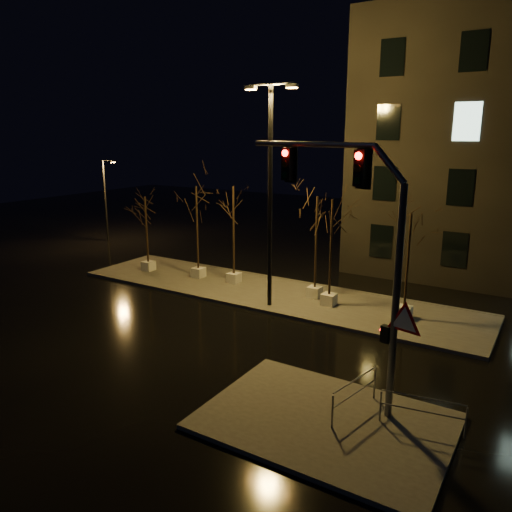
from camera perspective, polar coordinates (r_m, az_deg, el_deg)
The scene contains 14 objects.
ground at distance 21.68m, azimuth -6.75°, elevation -8.58°, with size 90.00×90.00×0.00m, color black.
median at distance 26.30m, azimuth 1.40°, elevation -4.21°, with size 22.00×5.00×0.15m, color #44423D.
sidewalk_corner at distance 15.46m, azimuth 7.89°, elevation -18.20°, with size 7.00×5.00×0.15m, color #44423D.
tree_0 at distance 30.23m, azimuth -12.50°, elevation 4.79°, with size 1.80×1.80×4.59m.
tree_1 at distance 28.17m, azimuth -6.81°, elevation 5.58°, with size 1.80×1.80×5.37m.
tree_2 at distance 26.90m, azimuth -2.61°, elevation 5.47°, with size 1.80×1.80×5.49m.
tree_3 at distance 24.57m, azimuth 6.95°, elevation 4.17°, with size 1.80×1.80×5.26m.
tree_4 at distance 23.53m, azimuth 8.65°, elevation 3.68°, with size 1.80×1.80×5.26m.
tree_5 at distance 22.57m, azimuth 17.13°, elevation 2.01°, with size 1.80×1.80×4.86m.
traffic_signal_mast at distance 14.67m, azimuth 11.79°, elevation 2.00°, with size 6.26×1.63×7.85m.
streetlight_main at distance 23.01m, azimuth 1.64°, elevation 8.39°, with size 2.55×0.39×10.22m.
streetlight_far at distance 40.37m, azimuth -16.77°, elevation 6.49°, with size 1.22×0.45×6.27m.
guard_rail_a at distance 15.23m, azimuth 18.48°, elevation -16.18°, with size 2.30×0.42×1.00m.
guard_rail_b at distance 15.52m, azimuth 11.24°, elevation -14.87°, with size 0.53×2.25×1.09m.
Camera 1 is at (12.61, -15.58, 8.26)m, focal length 35.00 mm.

